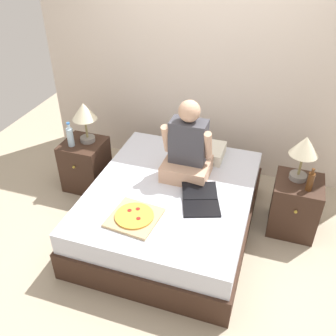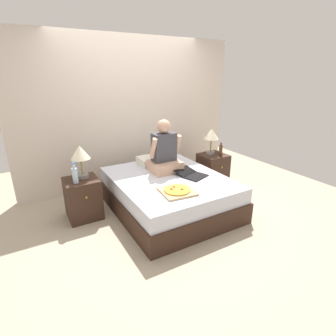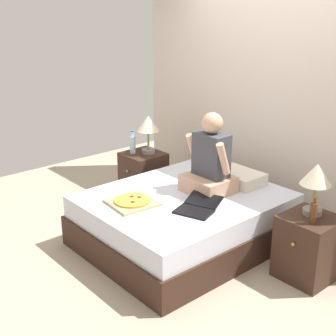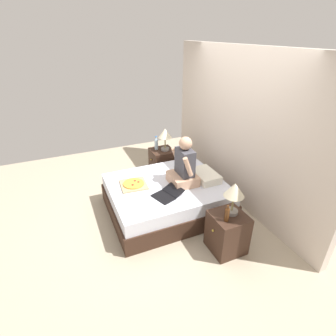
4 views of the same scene
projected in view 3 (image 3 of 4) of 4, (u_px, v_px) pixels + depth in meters
ground_plane at (184, 242)px, 4.64m from camera, size 5.92×5.92×0.00m
wall_back at (273, 101)px, 5.01m from camera, size 3.92×0.12×2.50m
bed at (184, 219)px, 4.56m from camera, size 1.52×1.84×0.51m
nightstand_left at (143, 176)px, 5.60m from camera, size 0.44×0.47×0.57m
lamp_on_left_nightstand at (148, 126)px, 5.40m from camera, size 0.26×0.26×0.45m
water_bottle at (133, 144)px, 5.47m from camera, size 0.07×0.07×0.28m
nightstand_right at (308, 247)px, 3.98m from camera, size 0.44×0.47×0.57m
lamp_on_right_nightstand at (316, 178)px, 3.82m from camera, size 0.26×0.26×0.45m
beer_bottle at (313, 213)px, 3.74m from camera, size 0.06×0.06×0.23m
pillow at (237, 177)px, 4.77m from camera, size 0.52×0.34×0.12m
person_seated at (210, 163)px, 4.48m from camera, size 0.47×0.40×0.78m
laptop at (197, 208)px, 4.15m from camera, size 0.44×0.50×0.07m
pizza_box at (132, 202)px, 4.28m from camera, size 0.44×0.44×0.05m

